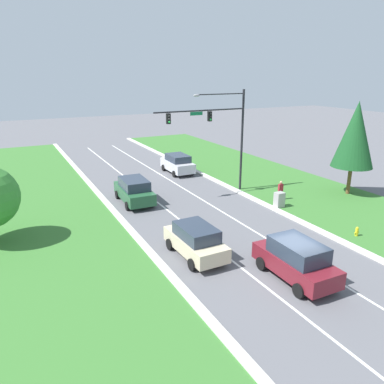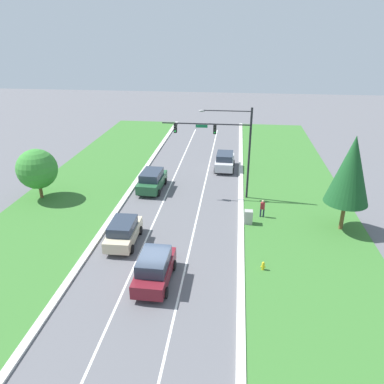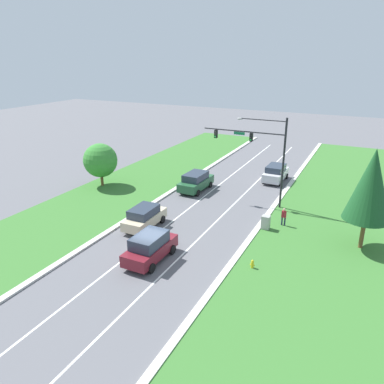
% 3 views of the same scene
% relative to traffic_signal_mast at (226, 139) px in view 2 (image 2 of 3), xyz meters
% --- Properties ---
extents(ground_plane, '(160.00, 160.00, 0.00)m').
position_rel_traffic_signal_mast_xyz_m(ground_plane, '(-3.94, -13.82, -5.88)').
color(ground_plane, '#5B5B60').
extents(curb_strip_right, '(0.50, 90.00, 0.15)m').
position_rel_traffic_signal_mast_xyz_m(curb_strip_right, '(1.71, -13.82, -5.80)').
color(curb_strip_right, beige).
rests_on(curb_strip_right, ground_plane).
extents(curb_strip_left, '(0.50, 90.00, 0.15)m').
position_rel_traffic_signal_mast_xyz_m(curb_strip_left, '(-9.59, -13.82, -5.80)').
color(curb_strip_left, beige).
rests_on(curb_strip_left, ground_plane).
extents(grass_verge_right, '(10.00, 90.00, 0.08)m').
position_rel_traffic_signal_mast_xyz_m(grass_verge_right, '(6.96, -13.82, -5.84)').
color(grass_verge_right, '#38702D').
rests_on(grass_verge_right, ground_plane).
extents(grass_verge_left, '(10.00, 90.00, 0.08)m').
position_rel_traffic_signal_mast_xyz_m(grass_verge_left, '(-14.84, -13.82, -5.84)').
color(grass_verge_left, '#38702D').
rests_on(grass_verge_left, ground_plane).
extents(lane_stripe_inner_left, '(0.14, 81.00, 0.01)m').
position_rel_traffic_signal_mast_xyz_m(lane_stripe_inner_left, '(-5.74, -13.82, -5.87)').
color(lane_stripe_inner_left, white).
rests_on(lane_stripe_inner_left, ground_plane).
extents(lane_stripe_inner_right, '(0.14, 81.00, 0.01)m').
position_rel_traffic_signal_mast_xyz_m(lane_stripe_inner_right, '(-2.14, -13.82, -5.87)').
color(lane_stripe_inner_right, white).
rests_on(lane_stripe_inner_right, ground_plane).
extents(traffic_signal_mast, '(8.29, 0.41, 8.88)m').
position_rel_traffic_signal_mast_xyz_m(traffic_signal_mast, '(0.00, 0.00, 0.00)').
color(traffic_signal_mast, black).
rests_on(traffic_signal_mast, ground_plane).
extents(champagne_suv, '(2.23, 4.62, 1.91)m').
position_rel_traffic_signal_mast_xyz_m(champagne_suv, '(-7.33, -9.59, -4.89)').
color(champagne_suv, beige).
rests_on(champagne_suv, ground_plane).
extents(silver_suv, '(2.32, 4.76, 1.99)m').
position_rel_traffic_signal_mast_xyz_m(silver_suv, '(-0.23, 8.09, -4.85)').
color(silver_suv, silver).
rests_on(silver_suv, ground_plane).
extents(burgundy_suv, '(2.27, 4.77, 2.10)m').
position_rel_traffic_signal_mast_xyz_m(burgundy_suv, '(-3.91, -14.13, -4.80)').
color(burgundy_suv, maroon).
rests_on(burgundy_suv, ground_plane).
extents(forest_suv, '(2.43, 5.13, 2.02)m').
position_rel_traffic_signal_mast_xyz_m(forest_suv, '(-7.43, 1.04, -4.83)').
color(forest_suv, '#235633').
rests_on(forest_suv, ground_plane).
extents(utility_cabinet, '(0.70, 0.60, 1.27)m').
position_rel_traffic_signal_mast_xyz_m(utility_cabinet, '(2.31, -5.36, -5.24)').
color(utility_cabinet, '#9E9E99').
rests_on(utility_cabinet, ground_plane).
extents(pedestrian, '(0.40, 0.26, 1.69)m').
position_rel_traffic_signal_mast_xyz_m(pedestrian, '(3.54, -4.01, -4.94)').
color(pedestrian, '#232842').
rests_on(pedestrian, ground_plane).
extents(fire_hydrant, '(0.34, 0.20, 0.70)m').
position_rel_traffic_signal_mast_xyz_m(fire_hydrant, '(3.21, -12.00, -5.53)').
color(fire_hydrant, gold).
rests_on(fire_hydrant, ground_plane).
extents(conifer_near_right_tree, '(3.44, 3.44, 8.02)m').
position_rel_traffic_signal_mast_xyz_m(conifer_near_right_tree, '(9.91, -5.40, -0.63)').
color(conifer_near_right_tree, brown).
rests_on(conifer_near_right_tree, ground_plane).
extents(oak_near_left_tree, '(3.83, 3.83, 4.96)m').
position_rel_traffic_signal_mast_xyz_m(oak_near_left_tree, '(-17.76, -2.38, -2.83)').
color(oak_near_left_tree, brown).
rests_on(oak_near_left_tree, ground_plane).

